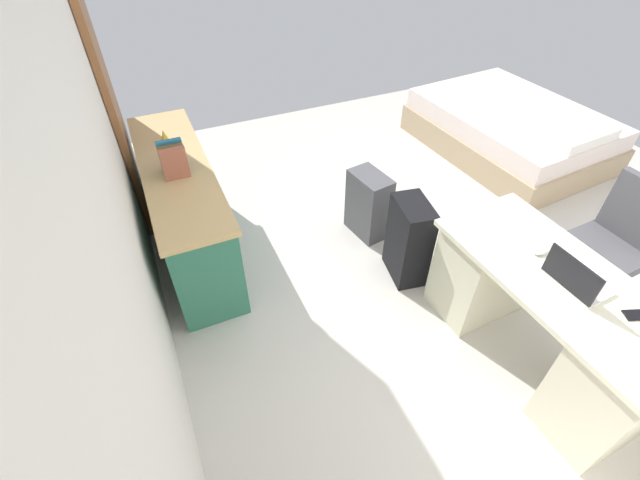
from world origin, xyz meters
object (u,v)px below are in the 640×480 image
object	(u,v)px
desk	(543,318)
computer_mouse	(541,251)
figurine_small	(165,137)
credenza	(185,208)
suitcase_black	(409,241)
bed	(510,130)
suitcase_spare_grey	(368,205)
office_chair	(606,253)
cell_phone_near_laptop	(638,315)
laptop	(575,279)

from	to	relation	value
desk	computer_mouse	size ratio (longest dim) A/B	14.65
computer_mouse	figurine_small	bearing A→B (deg)	38.34
credenza	suitcase_black	xyz separation A→B (m)	(-0.97, -1.43, -0.06)
bed	suitcase_spare_grey	size ratio (longest dim) A/B	3.52
desk	office_chair	size ratio (longest dim) A/B	1.56
bed	cell_phone_near_laptop	size ratio (longest dim) A/B	14.70
bed	suitcase_black	world-z (taller)	suitcase_black
office_chair	laptop	bearing A→B (deg)	109.86
credenza	suitcase_spare_grey	size ratio (longest dim) A/B	3.17
computer_mouse	figurine_small	distance (m)	2.73
computer_mouse	credenza	bearing A→B (deg)	43.53
suitcase_black	figurine_small	xyz separation A→B (m)	(1.32, 1.43, 0.50)
credenza	desk	bearing A→B (deg)	-137.85
desk	laptop	distance (m)	0.40
suitcase_black	cell_phone_near_laptop	size ratio (longest dim) A/B	4.86
desk	credenza	world-z (taller)	credenza
desk	figurine_small	xyz separation A→B (m)	(2.28, 1.75, 0.45)
office_chair	cell_phone_near_laptop	size ratio (longest dim) A/B	6.91
figurine_small	desk	bearing A→B (deg)	-142.45
desk	figurine_small	world-z (taller)	figurine_small
laptop	figurine_small	bearing A→B (deg)	36.84
credenza	figurine_small	world-z (taller)	figurine_small
credenza	computer_mouse	bearing A→B (deg)	-134.16
credenza	suitcase_black	size ratio (longest dim) A/B	2.73
suitcase_black	cell_phone_near_laptop	world-z (taller)	cell_phone_near_laptop
office_chair	cell_phone_near_laptop	distance (m)	0.91
suitcase_black	suitcase_spare_grey	xyz separation A→B (m)	(0.56, 0.03, -0.05)
bed	laptop	world-z (taller)	laptop
suitcase_black	laptop	size ratio (longest dim) A/B	2.07
desk	computer_mouse	bearing A→B (deg)	-7.16
cell_phone_near_laptop	figurine_small	bearing A→B (deg)	56.82
laptop	figurine_small	world-z (taller)	laptop
cell_phone_near_laptop	office_chair	bearing A→B (deg)	-27.54
credenza	cell_phone_near_laptop	distance (m)	2.97
suitcase_spare_grey	figurine_small	distance (m)	1.69
office_chair	credenza	bearing A→B (deg)	56.00
credenza	bed	world-z (taller)	credenza
credenza	figurine_small	distance (m)	0.56
desk	cell_phone_near_laptop	distance (m)	0.51
suitcase_black	laptop	xyz separation A→B (m)	(-1.01, -0.32, 0.45)
suitcase_spare_grey	cell_phone_near_laptop	distance (m)	1.97
suitcase_black	figurine_small	distance (m)	2.01
computer_mouse	laptop	bearing A→B (deg)	170.98
laptop	suitcase_spare_grey	bearing A→B (deg)	12.52
office_chair	figurine_small	size ratio (longest dim) A/B	8.55
computer_mouse	cell_phone_near_laptop	xyz separation A→B (m)	(-0.55, -0.11, -0.01)
bed	computer_mouse	distance (m)	2.57
laptop	cell_phone_near_laptop	world-z (taller)	laptop
suitcase_black	desk	bearing A→B (deg)	-151.50
desk	office_chair	distance (m)	0.81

